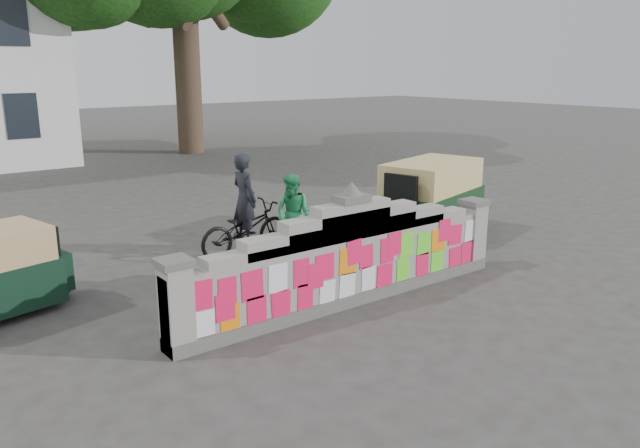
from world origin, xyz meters
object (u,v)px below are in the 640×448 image
object	(u,v)px
cyclist_rider	(245,211)
pedestrian	(293,214)
cyclist_bike	(246,229)
rickshaw_right	(429,198)

from	to	relation	value
cyclist_rider	pedestrian	distance (m)	0.98
cyclist_rider	pedestrian	bearing A→B (deg)	-120.51
cyclist_bike	cyclist_rider	size ratio (longest dim) A/B	1.12
cyclist_rider	cyclist_bike	bearing A→B (deg)	-91.69
cyclist_bike	rickshaw_right	size ratio (longest dim) A/B	0.65
pedestrian	cyclist_rider	bearing A→B (deg)	-138.98
pedestrian	rickshaw_right	bearing A→B (deg)	55.61
pedestrian	rickshaw_right	xyz separation A→B (m)	(3.16, -0.80, 0.06)
cyclist_bike	rickshaw_right	xyz separation A→B (m)	(4.02, -1.27, 0.34)
cyclist_rider	rickshaw_right	size ratio (longest dim) A/B	0.58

